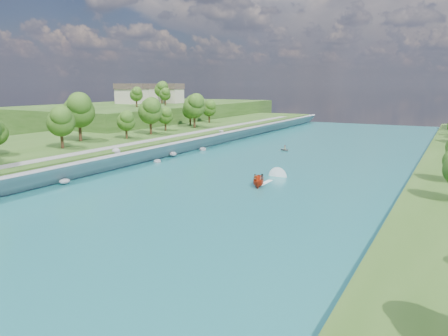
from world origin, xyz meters
The scene contains 11 objects.
ground centered at (0.00, 0.00, 0.00)m, with size 260.00×260.00×0.00m, color #2D5119.
river_water centered at (0.00, 20.00, 0.05)m, with size 55.00×240.00×0.10m, color #1B6769.
berm_west centered at (-50.00, 20.00, 1.75)m, with size 45.00×240.00×3.50m, color #2D5119.
ridge_west centered at (-82.50, 95.00, 4.50)m, with size 60.00×120.00×9.00m, color #2D5119.
riprap_bank centered at (-25.84, 19.18, 1.78)m, with size 5.05×236.00×4.60m.
riverside_path centered at (-32.50, 20.00, 3.55)m, with size 3.00×200.00×0.10m, color gray.
ridge_houses centered at (-88.67, 100.00, 13.31)m, with size 29.50×29.50×8.40m.
trees_west centered at (-42.71, 2.86, 9.34)m, with size 18.53×150.18×13.68m.
trees_ridge centered at (-74.66, 88.97, 13.67)m, with size 18.08×42.52×10.92m.
motorboat centered at (4.93, 11.17, 0.90)m, with size 3.60×19.28×2.14m.
raft centered at (-5.42, 50.09, 0.47)m, with size 4.01×3.96×1.47m.
Camera 1 is at (34.25, -56.14, 17.18)m, focal length 35.00 mm.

